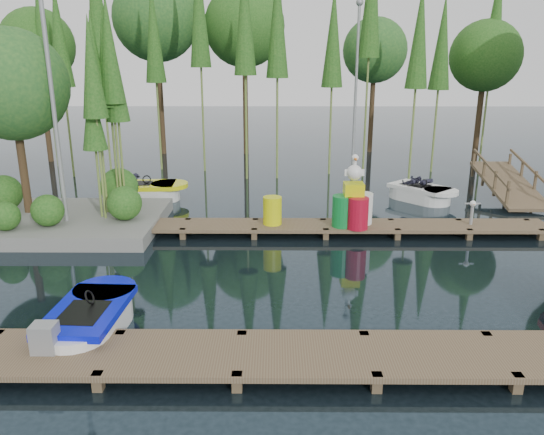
{
  "coord_description": "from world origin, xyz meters",
  "views": [
    {
      "loc": [
        0.59,
        -12.2,
        4.94
      ],
      "look_at": [
        0.5,
        0.5,
        1.1
      ],
      "focal_mm": 35.0,
      "sensor_mm": 36.0,
      "label": 1
    }
  ],
  "objects_px": {
    "island": "(39,121)",
    "yellow_barrel": "(272,211)",
    "utility_cabinet": "(45,338)",
    "boat_yellow_far": "(144,192)",
    "drum_cluster": "(354,205)",
    "boat_blue": "(90,321)"
  },
  "relations": [
    {
      "from": "island",
      "to": "yellow_barrel",
      "type": "xyz_separation_m",
      "value": [
        6.8,
        -0.79,
        -2.48
      ]
    },
    {
      "from": "island",
      "to": "utility_cabinet",
      "type": "distance_m",
      "value": 8.79
    },
    {
      "from": "boat_yellow_far",
      "to": "utility_cabinet",
      "type": "relative_size",
      "value": 6.17
    },
    {
      "from": "island",
      "to": "drum_cluster",
      "type": "xyz_separation_m",
      "value": [
        9.13,
        -0.95,
        -2.28
      ]
    },
    {
      "from": "boat_blue",
      "to": "drum_cluster",
      "type": "distance_m",
      "value": 8.09
    },
    {
      "from": "utility_cabinet",
      "to": "yellow_barrel",
      "type": "height_order",
      "value": "yellow_barrel"
    },
    {
      "from": "boat_yellow_far",
      "to": "drum_cluster",
      "type": "height_order",
      "value": "drum_cluster"
    },
    {
      "from": "utility_cabinet",
      "to": "boat_blue",
      "type": "bearing_deg",
      "value": 72.93
    },
    {
      "from": "island",
      "to": "boat_blue",
      "type": "relative_size",
      "value": 2.45
    },
    {
      "from": "yellow_barrel",
      "to": "boat_blue",
      "type": "bearing_deg",
      "value": -119.61
    },
    {
      "from": "boat_blue",
      "to": "boat_yellow_far",
      "type": "bearing_deg",
      "value": 100.39
    },
    {
      "from": "drum_cluster",
      "to": "yellow_barrel",
      "type": "bearing_deg",
      "value": 176.19
    },
    {
      "from": "boat_yellow_far",
      "to": "island",
      "type": "bearing_deg",
      "value": -108.75
    },
    {
      "from": "island",
      "to": "yellow_barrel",
      "type": "height_order",
      "value": "island"
    },
    {
      "from": "boat_blue",
      "to": "utility_cabinet",
      "type": "height_order",
      "value": "boat_blue"
    },
    {
      "from": "drum_cluster",
      "to": "boat_yellow_far",
      "type": "bearing_deg",
      "value": 150.44
    },
    {
      "from": "boat_blue",
      "to": "drum_cluster",
      "type": "relative_size",
      "value": 1.33
    },
    {
      "from": "boat_blue",
      "to": "yellow_barrel",
      "type": "relative_size",
      "value": 3.39
    },
    {
      "from": "utility_cabinet",
      "to": "drum_cluster",
      "type": "height_order",
      "value": "drum_cluster"
    },
    {
      "from": "island",
      "to": "drum_cluster",
      "type": "bearing_deg",
      "value": -5.92
    },
    {
      "from": "island",
      "to": "utility_cabinet",
      "type": "relative_size",
      "value": 13.83
    },
    {
      "from": "boat_yellow_far",
      "to": "utility_cabinet",
      "type": "bearing_deg",
      "value": -68.16
    }
  ]
}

